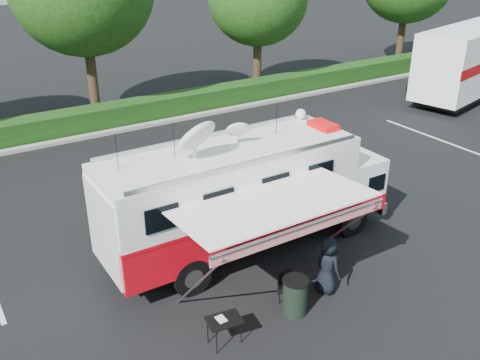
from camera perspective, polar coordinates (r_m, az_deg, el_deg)
name	(u,v)px	position (r m, az deg, el deg)	size (l,w,h in m)	color
ground_plane	(249,247)	(15.20, 1.02, -7.18)	(120.00, 120.00, 0.00)	black
back_border	(111,8)	(25.20, -13.63, 17.40)	(60.00, 6.14, 8.87)	#9E998E
stall_lines	(185,209)	(17.24, -5.86, -3.09)	(24.12, 5.50, 0.01)	silver
command_truck	(248,194)	(14.33, 0.83, -1.52)	(8.25, 2.27, 3.96)	black
awning	(278,209)	(11.84, 4.10, -3.05)	(4.51, 2.35, 2.73)	white
person	(326,291)	(13.72, 9.13, -11.57)	(0.73, 0.47, 1.49)	black
folding_table	(224,321)	(11.76, -1.69, -14.82)	(0.82, 0.64, 0.63)	black
folding_chair	(287,285)	(12.92, 5.05, -11.10)	(0.46, 0.48, 0.87)	black
trash_bin	(295,296)	(12.68, 5.88, -12.21)	(0.62, 0.62, 0.92)	black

